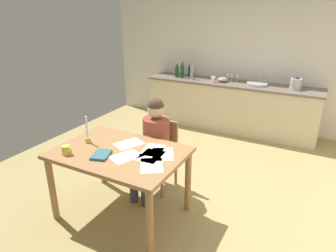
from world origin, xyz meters
name	(u,v)px	position (x,y,z in m)	size (l,w,h in m)	color
ground_plane	(176,185)	(0.00, 0.00, -0.02)	(5.20, 5.20, 0.04)	tan
wall_back	(239,57)	(0.00, 2.60, 1.30)	(5.20, 0.12, 2.60)	silver
kitchen_counter	(229,106)	(0.00, 2.24, 0.45)	(3.14, 0.64, 0.90)	beige
dining_table	(120,160)	(-0.26, -0.81, 0.67)	(1.33, 0.94, 0.78)	#9E7042
chair_at_table	(160,151)	(-0.18, -0.10, 0.48)	(0.42, 0.42, 0.87)	#9E7042
person_seated	(153,141)	(-0.18, -0.25, 0.68)	(0.33, 0.60, 1.19)	brown
coffee_mug	(66,150)	(-0.69, -1.11, 0.82)	(0.12, 0.09, 0.09)	#F2CC4C
candlestick	(88,135)	(-0.69, -0.79, 0.86)	(0.06, 0.06, 0.30)	gold
book_magazine	(101,155)	(-0.35, -0.98, 0.79)	(0.15, 0.22, 0.03)	#32646F
paper_letter	(151,156)	(0.09, -0.75, 0.78)	(0.21, 0.30, 0.00)	white
paper_bill	(163,154)	(0.17, -0.66, 0.78)	(0.21, 0.30, 0.00)	white
paper_envelope	(152,165)	(0.19, -0.91, 0.78)	(0.21, 0.30, 0.00)	white
paper_receipt	(126,157)	(-0.12, -0.88, 0.78)	(0.21, 0.30, 0.00)	white
paper_notice	(153,150)	(0.04, -0.63, 0.78)	(0.21, 0.30, 0.00)	white
paper_flyer	(129,144)	(-0.27, -0.61, 0.78)	(0.21, 0.30, 0.00)	white
sink_unit	(257,84)	(0.46, 2.24, 0.92)	(0.36, 0.36, 0.24)	#B2B7BC
bottle_oil	(177,72)	(-1.08, 2.19, 1.00)	(0.07, 0.07, 0.24)	#194C23
bottle_vinegar	(182,71)	(-0.97, 2.20, 1.02)	(0.07, 0.07, 0.29)	#194C23
bottle_wine_red	(190,72)	(-0.86, 2.32, 1.00)	(0.07, 0.07, 0.24)	black
bottle_sauce	(192,72)	(-0.75, 2.16, 1.04)	(0.06, 0.06, 0.32)	#8C999E
mixing_bowl	(223,79)	(-0.15, 2.20, 0.94)	(0.19, 0.19, 0.08)	tan
stovetop_kettle	(296,83)	(1.08, 2.24, 1.00)	(0.18, 0.18, 0.22)	#B7BABF
wine_glass_near_sink	(237,75)	(0.06, 2.39, 1.01)	(0.07, 0.07, 0.15)	silver
wine_glass_by_kettle	(232,75)	(-0.04, 2.39, 1.01)	(0.07, 0.07, 0.15)	silver
wine_glass_back_left	(228,74)	(-0.12, 2.39, 1.01)	(0.07, 0.07, 0.15)	silver
teacup_on_counter	(213,79)	(-0.29, 2.09, 0.95)	(0.12, 0.08, 0.10)	white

